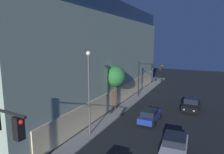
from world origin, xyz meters
TOP-DOWN VIEW (x-y plane):
  - modern_building at (15.84, 19.24)m, footprint 38.97×23.32m
  - traffic_light_far_corner at (20.81, 5.16)m, footprint 0.49×4.06m
  - street_lamp_sidewalk at (4.64, 6.50)m, footprint 0.44×0.44m
  - sidewalk_tree at (12.60, 7.33)m, footprint 2.77×2.77m
  - car_silver at (4.36, -1.75)m, footprint 4.72×2.36m
  - car_blue at (10.70, 1.98)m, footprint 4.45×2.04m
  - car_black at (17.33, -2.06)m, footprint 4.55×2.37m

SIDE VIEW (x-z plane):
  - car_blue at x=10.70m, z-range 0.02..1.57m
  - car_black at x=17.33m, z-range 0.01..1.68m
  - car_silver at x=4.36m, z-range 0.02..1.70m
  - traffic_light_far_corner at x=20.81m, z-range 1.39..7.38m
  - sidewalk_tree at x=12.60m, z-range 1.74..7.76m
  - street_lamp_sidewalk at x=4.64m, z-range 1.18..9.49m
  - modern_building at x=15.84m, z-range -0.07..14.96m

